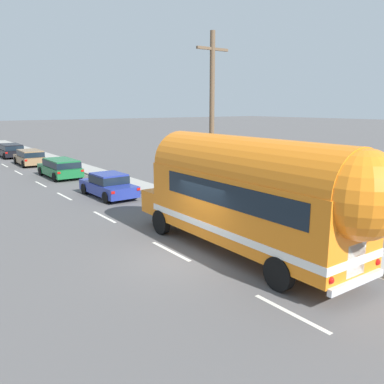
{
  "coord_description": "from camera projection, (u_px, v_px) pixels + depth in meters",
  "views": [
    {
      "loc": [
        -7.52,
        -10.69,
        5.11
      ],
      "look_at": [
        1.82,
        2.08,
        1.75
      ],
      "focal_mm": 37.87,
      "sensor_mm": 36.0,
      "label": 1
    }
  ],
  "objects": [
    {
      "name": "car_fourth",
      "position": [
        11.0,
        150.0,
        41.17
      ],
      "size": [
        2.02,
        4.6,
        1.37
      ],
      "color": "black",
      "rests_on": "ground"
    },
    {
      "name": "lane_markings",
      "position": [
        104.0,
        189.0,
        25.44
      ],
      "size": [
        4.02,
        80.0,
        0.01
      ],
      "color": "silver",
      "rests_on": "ground"
    },
    {
      "name": "painted_bus",
      "position": [
        255.0,
        192.0,
        13.44
      ],
      "size": [
        2.68,
        10.91,
        4.12
      ],
      "color": "orange",
      "rests_on": "ground"
    },
    {
      "name": "car_lead",
      "position": [
        108.0,
        184.0,
        23.18
      ],
      "size": [
        1.94,
        4.37,
        1.37
      ],
      "color": "navy",
      "rests_on": "ground"
    },
    {
      "name": "car_second",
      "position": [
        61.0,
        167.0,
        29.47
      ],
      "size": [
        2.02,
        4.74,
        1.37
      ],
      "color": "#196633",
      "rests_on": "ground"
    },
    {
      "name": "sidewalk_slab",
      "position": [
        155.0,
        191.0,
        24.51
      ],
      "size": [
        1.86,
        90.0,
        0.15
      ],
      "primitive_type": "cube",
      "color": "#9E9B93",
      "rests_on": "ground"
    },
    {
      "name": "ground_plane",
      "position": [
        185.0,
        259.0,
        13.85
      ],
      "size": [
        300.0,
        300.0,
        0.0
      ],
      "primitive_type": "plane",
      "color": "#565454"
    },
    {
      "name": "utility_pole",
      "position": [
        212.0,
        121.0,
        19.28
      ],
      "size": [
        1.8,
        0.24,
        8.5
      ],
      "color": "brown",
      "rests_on": "ground"
    },
    {
      "name": "car_third",
      "position": [
        30.0,
        156.0,
        35.63
      ],
      "size": [
        2.01,
        4.46,
        1.37
      ],
      "color": "olive",
      "rests_on": "ground"
    }
  ]
}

